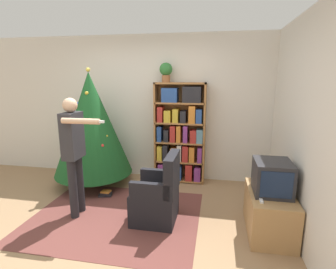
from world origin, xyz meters
name	(u,v)px	position (x,y,z in m)	size (l,w,h in m)	color
ground_plane	(115,228)	(0.00, 0.00, 0.00)	(14.00, 14.00, 0.00)	#9E7A56
wall_back	(151,108)	(0.00, 1.91, 1.30)	(8.00, 0.10, 2.60)	silver
wall_right	(317,134)	(2.20, 0.00, 1.30)	(0.10, 8.00, 2.60)	silver
area_rug	(116,216)	(-0.10, 0.27, 0.00)	(2.24, 1.82, 0.01)	brown
bookshelf	(180,134)	(0.58, 1.69, 0.88)	(0.89, 0.28, 1.77)	#A8703D
tv_stand	(269,212)	(1.87, 0.28, 0.26)	(0.50, 0.88, 0.52)	tan
television	(272,177)	(1.87, 0.28, 0.71)	(0.42, 0.48, 0.39)	#28282D
game_remote	(261,200)	(1.72, 0.02, 0.53)	(0.04, 0.12, 0.02)	white
christmas_tree	(91,124)	(-0.88, 1.27, 1.08)	(1.32, 1.32, 2.01)	#4C3323
armchair	(158,198)	(0.49, 0.29, 0.32)	(0.57, 0.56, 0.92)	black
standing_person	(74,148)	(-0.63, 0.25, 0.95)	(0.63, 0.47, 1.61)	#232328
potted_plant	(166,71)	(0.32, 1.70, 1.96)	(0.22, 0.22, 0.33)	#935B38
book_pile_near_tree	(106,194)	(-0.49, 0.84, 0.04)	(0.23, 0.17, 0.09)	#232328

